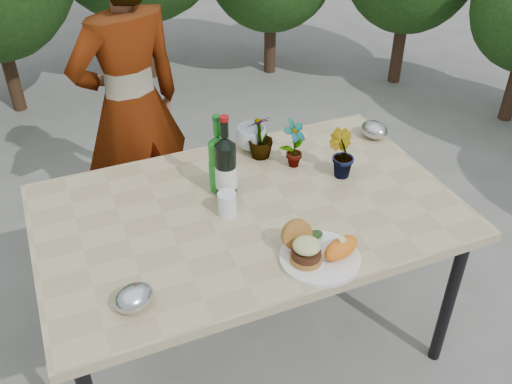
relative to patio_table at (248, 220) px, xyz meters
name	(u,v)px	position (x,y,z in m)	size (l,w,h in m)	color
ground	(249,337)	(0.00, 0.00, -0.69)	(80.00, 80.00, 0.00)	slate
patio_table	(248,220)	(0.00, 0.00, 0.00)	(1.60, 1.00, 0.75)	tan
dinner_plate	(320,258)	(0.12, -0.37, 0.06)	(0.28, 0.28, 0.01)	white
burger_stack	(304,247)	(0.06, -0.35, 0.12)	(0.11, 0.16, 0.11)	#B7722D
sweet_potato	(341,248)	(0.19, -0.39, 0.10)	(0.15, 0.08, 0.06)	orange
grilled_veg	(312,236)	(0.14, -0.27, 0.09)	(0.08, 0.05, 0.03)	olive
wine_bottle	(226,168)	(-0.05, 0.11, 0.19)	(0.09, 0.09, 0.35)	black
sparkling_water	(219,164)	(-0.06, 0.16, 0.18)	(0.08, 0.08, 0.33)	#17801D
plastic_cup	(227,204)	(-0.09, 0.00, 0.10)	(0.07, 0.07, 0.10)	white
seedling_left	(294,144)	(0.29, 0.20, 0.17)	(0.12, 0.08, 0.22)	#285F20
seedling_mid	(341,154)	(0.44, 0.07, 0.16)	(0.11, 0.09, 0.20)	#28531C
seedling_right	(260,136)	(0.19, 0.33, 0.16)	(0.11, 0.11, 0.20)	#215C1F
blue_bowl	(251,138)	(0.18, 0.40, 0.11)	(0.14, 0.14, 0.11)	silver
foil_packet_left	(134,298)	(-0.52, -0.33, 0.10)	(0.13, 0.11, 0.08)	#B2B4B9
foil_packet_right	(374,130)	(0.74, 0.28, 0.10)	(0.13, 0.11, 0.08)	#AEAFB5
person	(131,108)	(-0.24, 0.91, 0.11)	(0.58, 0.38, 1.60)	#9A6C4D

